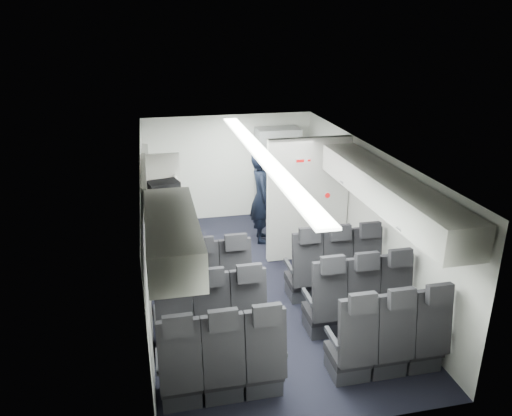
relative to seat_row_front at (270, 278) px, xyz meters
name	(u,v)px	position (x,y,z in m)	size (l,w,h in m)	color
cabin_shell	(262,219)	(0.00, 0.53, 0.72)	(3.41, 6.01, 2.16)	black
seat_row_front	(270,278)	(0.00, 0.00, 0.00)	(3.33, 0.56, 1.24)	black
seat_row_mid	(286,312)	(0.00, -0.90, 0.00)	(3.33, 0.56, 1.24)	black
seat_row_rear	(308,355)	(0.00, -1.80, 0.00)	(3.33, 0.56, 1.24)	black
overhead_bin_left_rear	(172,235)	(-1.40, -1.47, 1.46)	(0.53, 1.80, 0.40)	silver
overhead_bin_left_front_open	(162,192)	(-1.44, 0.28, 1.33)	(0.64, 1.70, 0.72)	#9E9E93
overhead_bin_right_rear	(422,214)	(1.40, -1.47, 1.46)	(0.53, 1.80, 0.40)	silver
overhead_bin_right_front	(359,171)	(1.40, 0.28, 1.46)	(0.53, 1.70, 0.40)	silver
bulkhead_partition	(308,199)	(0.98, 1.33, 0.67)	(1.40, 0.15, 2.13)	silver
galley_unit	(277,174)	(0.95, 3.25, 0.55)	(0.85, 0.52, 1.90)	#939399
boarding_door	(149,203)	(-1.64, 2.09, 0.55)	(0.12, 1.27, 1.86)	silver
flight_attendant	(261,197)	(0.38, 2.21, 0.45)	(0.62, 0.41, 1.71)	black
carry_on_bag	(164,190)	(-1.42, 0.20, 1.39)	(0.39, 0.28, 0.24)	black
papers	(272,188)	(0.57, 2.16, 0.63)	(0.20, 0.02, 0.14)	white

